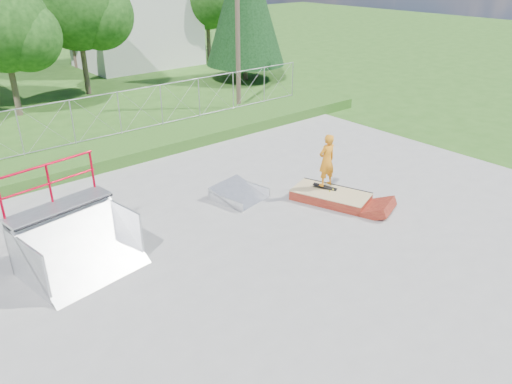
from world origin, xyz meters
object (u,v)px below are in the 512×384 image
at_px(quarter_pipe, 77,225).
at_px(flat_bank_ramp, 240,194).
at_px(skater, 327,162).
at_px(grind_box, 331,197).

height_order(quarter_pipe, flat_bank_ramp, quarter_pipe).
bearing_deg(skater, quarter_pipe, -3.32).
bearing_deg(grind_box, flat_bank_ramp, 116.61).
xyz_separation_m(grind_box, skater, (0.05, 0.32, 1.10)).
xyz_separation_m(flat_bank_ramp, skater, (2.23, -1.74, 1.07)).
bearing_deg(quarter_pipe, skater, -16.39).
bearing_deg(flat_bank_ramp, grind_box, -54.84).
relative_size(quarter_pipe, flat_bank_ramp, 1.72).
xyz_separation_m(grind_box, flat_bank_ramp, (-2.18, 2.06, 0.04)).
bearing_deg(grind_box, quarter_pipe, 149.95).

